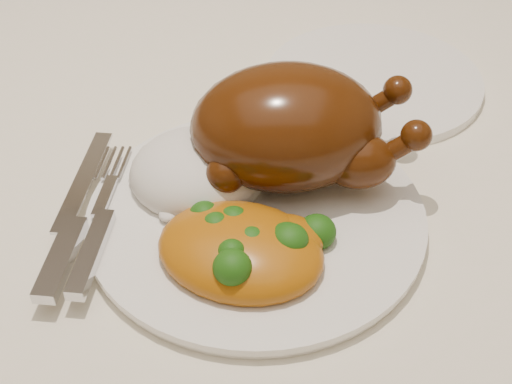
{
  "coord_description": "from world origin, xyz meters",
  "views": [
    {
      "loc": [
        0.09,
        -0.48,
        1.15
      ],
      "look_at": [
        0.09,
        -0.08,
        0.8
      ],
      "focal_mm": 50.0,
      "sensor_mm": 36.0,
      "label": 1
    }
  ],
  "objects_px": {
    "dining_table": "(162,240)",
    "dinner_plate": "(256,217)",
    "side_plate": "(373,80)",
    "roast_chicken": "(292,127)"
  },
  "relations": [
    {
      "from": "dining_table",
      "to": "side_plate",
      "type": "distance_m",
      "value": 0.26
    },
    {
      "from": "dining_table",
      "to": "dinner_plate",
      "type": "xyz_separation_m",
      "value": [
        0.09,
        -0.08,
        0.11
      ]
    },
    {
      "from": "side_plate",
      "to": "roast_chicken",
      "type": "xyz_separation_m",
      "value": [
        -0.09,
        -0.15,
        0.05
      ]
    },
    {
      "from": "dinner_plate",
      "to": "roast_chicken",
      "type": "bearing_deg",
      "value": 59.48
    },
    {
      "from": "dinner_plate",
      "to": "side_plate",
      "type": "xyz_separation_m",
      "value": [
        0.11,
        0.19,
        -0.0
      ]
    },
    {
      "from": "dinner_plate",
      "to": "roast_chicken",
      "type": "xyz_separation_m",
      "value": [
        0.03,
        0.05,
        0.05
      ]
    },
    {
      "from": "side_plate",
      "to": "dinner_plate",
      "type": "bearing_deg",
      "value": -120.52
    },
    {
      "from": "dining_table",
      "to": "dinner_plate",
      "type": "distance_m",
      "value": 0.16
    },
    {
      "from": "dinner_plate",
      "to": "side_plate",
      "type": "bearing_deg",
      "value": 59.48
    },
    {
      "from": "side_plate",
      "to": "roast_chicken",
      "type": "height_order",
      "value": "roast_chicken"
    }
  ]
}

